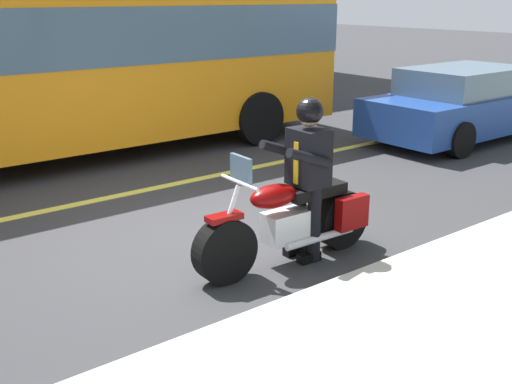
{
  "coord_description": "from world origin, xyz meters",
  "views": [
    {
      "loc": [
        3.78,
        5.77,
        2.73
      ],
      "look_at": [
        -0.02,
        0.9,
        0.75
      ],
      "focal_mm": 43.4,
      "sensor_mm": 36.0,
      "label": 1
    }
  ],
  "objects_px": {
    "motorcycle_main": "(292,222)",
    "car_silver": "(467,104)",
    "bus_near": "(40,49)",
    "rider_main": "(307,165)"
  },
  "relations": [
    {
      "from": "motorcycle_main",
      "to": "car_silver",
      "type": "xyz_separation_m",
      "value": [
        -6.61,
        -2.38,
        0.24
      ]
    },
    {
      "from": "motorcycle_main",
      "to": "bus_near",
      "type": "distance_m",
      "value": 5.89
    },
    {
      "from": "motorcycle_main",
      "to": "rider_main",
      "type": "xyz_separation_m",
      "value": [
        -0.19,
        0.0,
        0.58
      ]
    },
    {
      "from": "motorcycle_main",
      "to": "car_silver",
      "type": "distance_m",
      "value": 7.03
    },
    {
      "from": "bus_near",
      "to": "car_silver",
      "type": "bearing_deg",
      "value": 155.04
    },
    {
      "from": "motorcycle_main",
      "to": "bus_near",
      "type": "height_order",
      "value": "bus_near"
    },
    {
      "from": "rider_main",
      "to": "car_silver",
      "type": "height_order",
      "value": "rider_main"
    },
    {
      "from": "bus_near",
      "to": "car_silver",
      "type": "xyz_separation_m",
      "value": [
        -7.11,
        3.31,
        -1.18
      ]
    },
    {
      "from": "rider_main",
      "to": "car_silver",
      "type": "relative_size",
      "value": 0.38
    },
    {
      "from": "rider_main",
      "to": "bus_near",
      "type": "bearing_deg",
      "value": -83.08
    }
  ]
}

